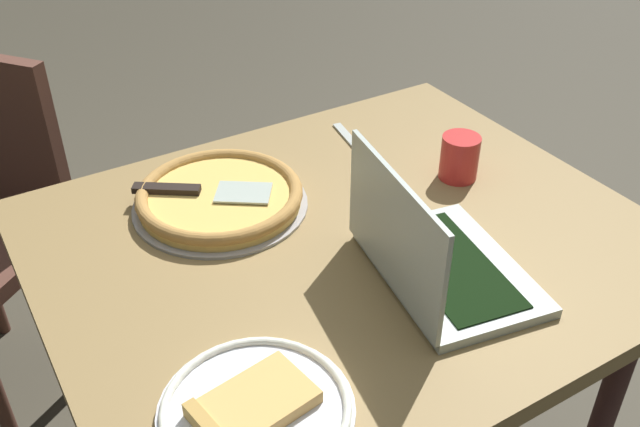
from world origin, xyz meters
name	(u,v)px	position (x,y,z in m)	size (l,w,h in m)	color
dining_table	(347,267)	(0.00, 0.00, 0.65)	(1.04, 0.88, 0.71)	olive
laptop	(433,258)	(-0.05, 0.17, 0.76)	(0.27, 0.34, 0.21)	#ADB8B1
pizza_plate	(255,409)	(0.32, 0.27, 0.73)	(0.26, 0.26, 0.04)	white
pizza_tray	(220,197)	(0.15, -0.20, 0.74)	(0.32, 0.32, 0.04)	#A4A2A3
table_knife	(362,153)	(-0.18, -0.23, 0.72)	(0.06, 0.23, 0.01)	beige
drink_cup	(460,157)	(-0.29, -0.06, 0.76)	(0.08, 0.08, 0.09)	red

